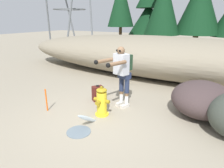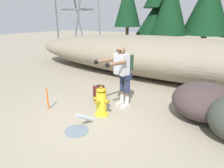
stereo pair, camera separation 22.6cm
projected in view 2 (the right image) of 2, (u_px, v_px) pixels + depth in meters
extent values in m
cube|color=gray|center=(97.00, 120.00, 4.69)|extent=(56.00, 56.00, 0.04)
ellipsoid|color=gray|center=(161.00, 57.00, 7.90)|extent=(13.65, 3.20, 1.66)
cylinder|color=yellow|center=(102.00, 114.00, 4.93)|extent=(0.34, 0.34, 0.04)
cylinder|color=yellow|center=(101.00, 103.00, 4.84)|extent=(0.25, 0.25, 0.57)
ellipsoid|color=#9E8419|center=(101.00, 90.00, 4.73)|extent=(0.27, 0.27, 0.10)
cylinder|color=#9E8419|center=(101.00, 87.00, 4.71)|extent=(0.06, 0.06, 0.05)
cylinder|color=#9E8419|center=(96.00, 99.00, 4.90)|extent=(0.09, 0.09, 0.09)
cylinder|color=#9E8419|center=(107.00, 102.00, 4.73)|extent=(0.09, 0.09, 0.09)
cylinder|color=#9E8419|center=(97.00, 103.00, 4.68)|extent=(0.11, 0.09, 0.11)
ellipsoid|color=silver|center=(88.00, 118.00, 4.46)|extent=(0.10, 0.80, 0.58)
cylinder|color=slate|center=(77.00, 131.00, 4.20)|extent=(0.52, 0.52, 0.01)
cube|color=beige|center=(125.00, 106.00, 5.30)|extent=(0.17, 0.28, 0.09)
cylinder|color=white|center=(127.00, 100.00, 5.28)|extent=(0.10, 0.10, 0.24)
cylinder|color=brown|center=(127.00, 94.00, 5.23)|extent=(0.10, 0.10, 0.09)
cylinder|color=#232D4C|center=(127.00, 86.00, 5.15)|extent=(0.13, 0.13, 0.42)
cube|color=beige|center=(120.00, 104.00, 5.44)|extent=(0.17, 0.28, 0.09)
cylinder|color=white|center=(122.00, 98.00, 5.42)|extent=(0.10, 0.10, 0.24)
cylinder|color=brown|center=(122.00, 92.00, 5.37)|extent=(0.10, 0.10, 0.09)
cylinder|color=#232D4C|center=(122.00, 84.00, 5.29)|extent=(0.13, 0.13, 0.42)
cube|color=#232D4C|center=(125.00, 75.00, 5.14)|extent=(0.37, 0.29, 0.16)
cube|color=#B7BCC6|center=(122.00, 64.00, 4.96)|extent=(0.42, 0.34, 0.53)
cube|color=#1E3823|center=(127.00, 62.00, 5.07)|extent=(0.32, 0.24, 0.40)
sphere|color=brown|center=(121.00, 51.00, 4.84)|extent=(0.20, 0.20, 0.20)
cube|color=black|center=(119.00, 51.00, 4.78)|extent=(0.15, 0.06, 0.04)
cylinder|color=brown|center=(116.00, 64.00, 4.54)|extent=(0.26, 0.58, 0.09)
sphere|color=black|center=(107.00, 65.00, 4.38)|extent=(0.11, 0.11, 0.11)
cylinder|color=brown|center=(105.00, 61.00, 4.86)|extent=(0.26, 0.58, 0.09)
sphere|color=black|center=(96.00, 62.00, 4.70)|extent=(0.11, 0.11, 0.11)
cube|color=#511E19|center=(99.00, 93.00, 5.74)|extent=(0.33, 0.36, 0.44)
cube|color=#511E19|center=(100.00, 97.00, 5.65)|extent=(0.17, 0.21, 0.20)
torus|color=black|center=(99.00, 85.00, 5.67)|extent=(0.10, 0.10, 0.02)
cube|color=black|center=(100.00, 91.00, 5.87)|extent=(0.05, 0.06, 0.37)
cube|color=black|center=(95.00, 92.00, 5.81)|extent=(0.05, 0.06, 0.37)
ellipsoid|color=#403232|center=(204.00, 101.00, 4.68)|extent=(1.69, 1.77, 0.86)
cylinder|color=#47331E|center=(127.00, 40.00, 13.93)|extent=(0.22, 0.22, 1.77)
cone|color=#0F3319|center=(128.00, 2.00, 13.14)|extent=(1.83, 1.83, 3.21)
cylinder|color=#47331E|center=(154.00, 43.00, 15.00)|extent=(0.35, 0.35, 1.08)
cone|color=#0F3319|center=(155.00, 19.00, 14.46)|extent=(2.95, 2.95, 2.35)
cylinder|color=#47331E|center=(167.00, 45.00, 12.79)|extent=(0.27, 0.27, 1.30)
cone|color=#0F3319|center=(171.00, 6.00, 12.03)|extent=(2.27, 2.27, 3.47)
cylinder|color=#47331E|center=(202.00, 45.00, 12.58)|extent=(0.34, 0.34, 1.33)
cone|color=#0F3319|center=(208.00, 4.00, 11.80)|extent=(2.85, 2.85, 3.57)
cylinder|color=slate|center=(99.00, 10.00, 19.06)|extent=(1.03, 1.03, 6.31)
cylinder|color=slate|center=(77.00, 10.00, 20.52)|extent=(1.03, 1.03, 6.31)
cylinder|color=slate|center=(79.00, 8.00, 16.78)|extent=(1.03, 1.03, 6.31)
cylinder|color=slate|center=(56.00, 9.00, 18.24)|extent=(1.03, 1.03, 6.31)
torus|color=slate|center=(78.00, 9.00, 18.65)|extent=(3.07, 3.07, 0.10)
cylinder|color=#E55914|center=(48.00, 99.00, 5.13)|extent=(0.04, 0.04, 0.60)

